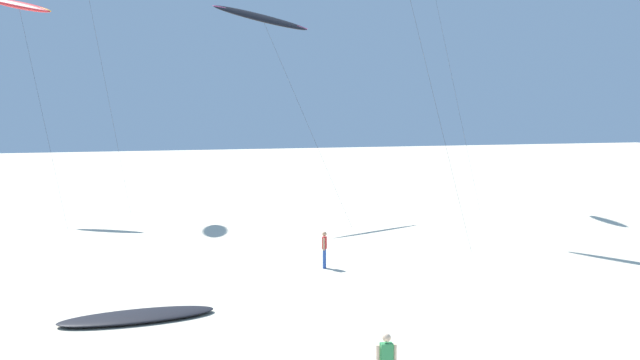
# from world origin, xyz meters

# --- Properties ---
(flying_kite_0) EXTENTS (4.66, 10.72, 15.41)m
(flying_kite_0) POSITION_xyz_m (-7.02, 51.97, 14.47)
(flying_kite_0) COLOR red
(flying_kite_0) RESTS_ON ground
(flying_kite_5) EXTENTS (7.61, 9.04, 14.39)m
(flying_kite_5) POSITION_xyz_m (8.13, 44.96, 13.50)
(flying_kite_5) COLOR black
(flying_kite_5) RESTS_ON ground
(grounded_kite_1) EXTENTS (5.28, 1.82, 0.25)m
(grounded_kite_1) POSITION_xyz_m (-4.21, 21.60, 0.13)
(grounded_kite_1) COLOR black
(grounded_kite_1) RESTS_ON ground
(person_foreground_walker) EXTENTS (0.32, 0.45, 1.68)m
(person_foreground_walker) POSITION_xyz_m (5.02, 27.08, 0.93)
(person_foreground_walker) COLOR #284CA3
(person_foreground_walker) RESTS_ON ground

